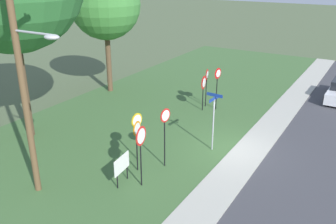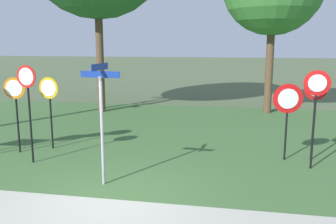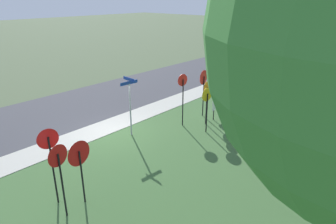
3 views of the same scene
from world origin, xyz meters
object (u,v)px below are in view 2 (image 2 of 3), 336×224
at_px(yield_sign_near_left, 288,104).
at_px(yield_sign_far_left, 316,97).
at_px(yield_sign_near_right, 316,98).
at_px(stop_sign_far_left, 49,98).
at_px(stop_sign_near_right, 28,95).
at_px(stop_sign_far_center, 15,99).
at_px(street_name_post, 101,114).

height_order(yield_sign_near_left, yield_sign_far_left, yield_sign_far_left).
bearing_deg(yield_sign_near_right, stop_sign_far_left, 171.85).
bearing_deg(yield_sign_far_left, stop_sign_near_right, -162.57).
height_order(stop_sign_far_center, yield_sign_near_right, yield_sign_near_right).
bearing_deg(stop_sign_far_center, stop_sign_near_right, -50.89).
xyz_separation_m(stop_sign_near_right, yield_sign_near_right, (7.74, 1.68, -0.14)).
distance_m(stop_sign_far_center, yield_sign_near_left, 7.94).
bearing_deg(street_name_post, yield_sign_near_right, 33.18).
height_order(stop_sign_far_center, yield_sign_near_left, stop_sign_far_center).
relative_size(stop_sign_near_right, stop_sign_far_center, 1.18).
xyz_separation_m(yield_sign_near_right, yield_sign_far_left, (-0.16, -0.78, 0.15)).
height_order(stop_sign_near_right, stop_sign_far_center, stop_sign_near_right).
bearing_deg(yield_sign_near_left, yield_sign_near_right, 5.17).
height_order(stop_sign_far_left, street_name_post, street_name_post).
relative_size(stop_sign_far_left, street_name_post, 0.80).
distance_m(stop_sign_far_center, yield_sign_far_left, 8.52).
bearing_deg(stop_sign_far_left, yield_sign_near_left, 7.96).
bearing_deg(yield_sign_near_left, stop_sign_far_left, 174.89).
distance_m(stop_sign_far_left, yield_sign_far_left, 7.74).
relative_size(stop_sign_far_left, stop_sign_far_center, 0.99).
bearing_deg(stop_sign_far_left, street_name_post, -36.60).
bearing_deg(stop_sign_near_right, yield_sign_near_left, 21.25).
height_order(stop_sign_far_center, yield_sign_far_left, yield_sign_far_left).
relative_size(stop_sign_far_center, yield_sign_near_left, 1.05).
bearing_deg(yield_sign_near_right, yield_sign_far_left, -111.57).
bearing_deg(stop_sign_near_right, stop_sign_far_center, 147.70).
height_order(stop_sign_far_left, stop_sign_far_center, stop_sign_far_center).
distance_m(yield_sign_near_right, street_name_post, 5.93).
distance_m(stop_sign_far_left, stop_sign_far_center, 0.98).
distance_m(yield_sign_near_left, yield_sign_near_right, 0.79).
distance_m(stop_sign_near_right, yield_sign_far_left, 7.64).
xyz_separation_m(yield_sign_far_left, street_name_post, (-5.06, -2.02, -0.24)).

